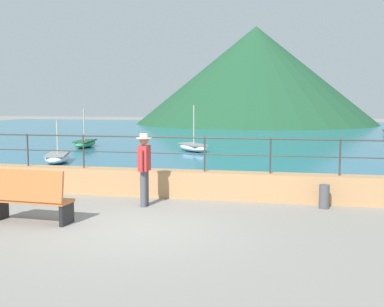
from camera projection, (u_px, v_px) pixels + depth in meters
ground_plane at (134, 229)px, 9.35m from camera, size 120.00×120.00×0.00m
promenade_wall at (173, 184)px, 12.43m from camera, size 20.00×0.56×0.70m
railing at (173, 147)px, 12.32m from camera, size 18.44×0.04×0.90m
lake_water at (248, 135)px, 34.49m from camera, size 64.00×44.32×0.06m
hill_main at (255, 75)px, 50.56m from camera, size 25.57×25.57×10.32m
bench_main at (29, 196)px, 9.74m from camera, size 1.73×0.66×1.13m
person_walking at (144, 166)px, 11.26m from camera, size 0.38×0.57×1.75m
bollard at (324, 197)px, 11.08m from camera, size 0.24×0.24×0.56m
boat_1 at (58, 157)px, 18.86m from camera, size 1.60×2.47×1.68m
boat_4 at (85, 143)px, 24.97m from camera, size 1.17×2.39×2.03m
boat_5 at (193, 147)px, 23.03m from camera, size 2.11×2.37×2.23m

